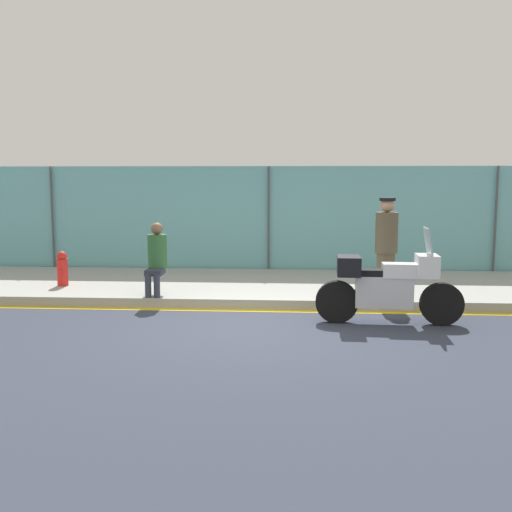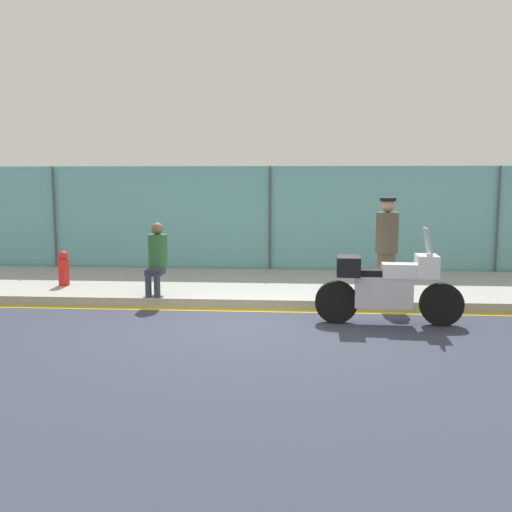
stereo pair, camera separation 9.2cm
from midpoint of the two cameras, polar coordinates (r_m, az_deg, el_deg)
ground_plane at (r=9.21m, az=0.00°, el=-6.86°), size 120.00×120.00×0.00m
sidewalk at (r=12.18m, az=1.09°, el=-2.91°), size 37.94×3.58×0.17m
curb_paint_stripe at (r=10.36m, az=0.50°, el=-5.23°), size 37.94×0.18×0.01m
storefront_fence at (r=13.89m, az=1.55°, el=3.31°), size 36.05×0.17×2.54m
motorcycle at (r=9.55m, az=12.67°, el=-2.74°), size 2.29×0.55×1.52m
officer_standing at (r=11.19m, az=12.58°, el=1.05°), size 0.41×0.41×1.75m
person_seated_on_curb at (r=11.02m, az=-9.18°, el=0.14°), size 0.35×0.66×1.30m
fire_hydrant at (r=12.35m, az=-17.65°, el=-1.14°), size 0.21×0.26×0.68m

